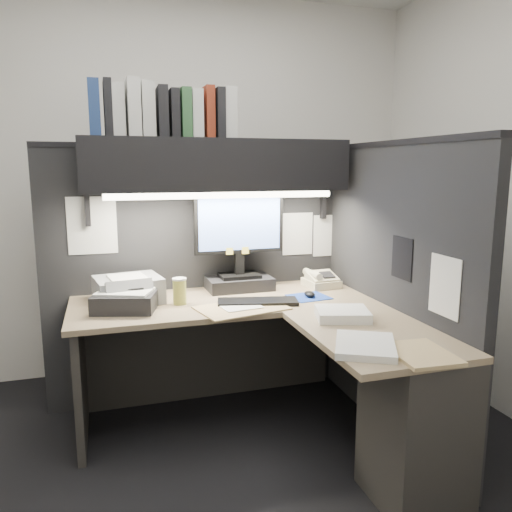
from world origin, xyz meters
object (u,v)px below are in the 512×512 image
telephone (321,281)px  coffee_cup (180,292)px  printer (128,289)px  desk (311,378)px  keyboard (258,302)px  overhead_shelf (217,165)px  notebook_stack (126,301)px  monitor (239,252)px

telephone → coffee_cup: (-0.93, -0.15, 0.03)m
coffee_cup → printer: 0.31m
coffee_cup → printer: (-0.27, 0.14, 0.00)m
desk → keyboard: 0.54m
desk → overhead_shelf: bearing=111.8°
desk → keyboard: size_ratio=3.79×
overhead_shelf → keyboard: size_ratio=3.46×
coffee_cup → notebook_stack: 0.30m
keyboard → telephone: (0.51, 0.27, 0.03)m
telephone → printer: printer is taller
overhead_shelf → coffee_cup: overhead_shelf is taller
monitor → telephone: bearing=-9.9°
keyboard → notebook_stack: notebook_stack is taller
overhead_shelf → keyboard: 0.84m
desk → printer: bearing=141.1°
monitor → telephone: (0.52, -0.08, -0.20)m
desk → notebook_stack: notebook_stack is taller
desk → notebook_stack: (-0.87, 0.52, 0.33)m
overhead_shelf → monitor: 0.55m
coffee_cup → notebook_stack: size_ratio=0.44×
overhead_shelf → telephone: bearing=-5.5°
desk → notebook_stack: bearing=149.2°
keyboard → notebook_stack: (-0.71, 0.10, 0.04)m
monitor → telephone: monitor is taller
notebook_stack → desk: bearing=-30.8°
desk → notebook_stack: 1.06m
desk → monitor: monitor is taller
keyboard → printer: 0.74m
monitor → keyboard: monitor is taller
monitor → printer: bearing=-173.1°
telephone → coffee_cup: bearing=-174.5°
notebook_stack → overhead_shelf: bearing=22.6°
telephone → coffee_cup: size_ratio=1.46×
monitor → telephone: 0.57m
keyboard → desk: bearing=-57.5°
telephone → notebook_stack: bearing=-175.5°
desk → keyboard: keyboard is taller
telephone → keyboard: bearing=-155.8°
overhead_shelf → monitor: overhead_shelf is taller
overhead_shelf → telephone: overhead_shelf is taller
telephone → monitor: bearing=167.4°
telephone → printer: size_ratio=0.57×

